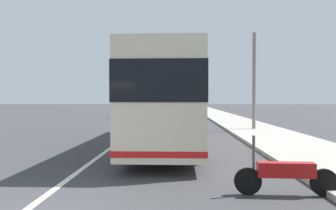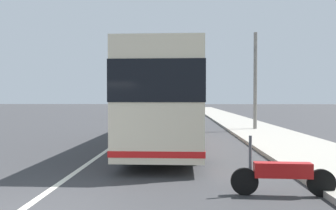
# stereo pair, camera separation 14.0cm
# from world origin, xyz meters

# --- Properties ---
(sidewalk_curb) EXTENTS (110.00, 3.60, 0.14)m
(sidewalk_curb) POSITION_xyz_m (10.00, -7.51, 0.07)
(sidewalk_curb) COLOR #9E998E
(sidewalk_curb) RESTS_ON ground
(lane_divider_line) EXTENTS (110.00, 0.16, 0.01)m
(lane_divider_line) POSITION_xyz_m (10.00, 0.00, 0.00)
(lane_divider_line) COLOR silver
(lane_divider_line) RESTS_ON ground
(coach_bus) EXTENTS (11.87, 2.58, 3.60)m
(coach_bus) POSITION_xyz_m (8.99, -2.28, 2.02)
(coach_bus) COLOR beige
(coach_bus) RESTS_ON ground
(motorcycle_angled) EXTENTS (0.29, 2.10, 1.23)m
(motorcycle_angled) POSITION_xyz_m (1.80, -4.91, 0.45)
(motorcycle_angled) COLOR black
(motorcycle_angled) RESTS_ON ground
(car_side_street) EXTENTS (4.40, 1.82, 1.43)m
(car_side_street) POSITION_xyz_m (40.26, -3.10, 0.69)
(car_side_street) COLOR red
(car_side_street) RESTS_ON ground
(car_behind_bus) EXTENTS (4.76, 1.99, 1.53)m
(car_behind_bus) POSITION_xyz_m (28.32, 2.33, 0.73)
(car_behind_bus) COLOR #2D7238
(car_behind_bus) RESTS_ON ground
(utility_pole) EXTENTS (0.22, 0.22, 6.04)m
(utility_pole) POSITION_xyz_m (15.12, -7.40, 3.02)
(utility_pole) COLOR slate
(utility_pole) RESTS_ON ground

